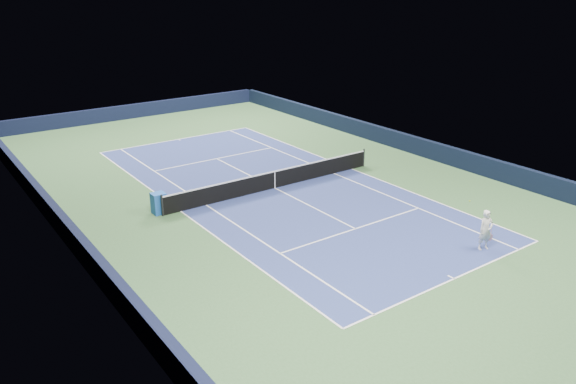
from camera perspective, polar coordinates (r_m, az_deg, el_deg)
ground at (r=29.98m, az=-1.35°, el=0.40°), size 40.00×40.00×0.00m
wall_far at (r=46.91m, az=-15.30°, el=7.95°), size 22.00×0.35×1.10m
wall_right at (r=36.69m, az=12.78°, el=4.66°), size 0.35×40.00×1.10m
wall_left at (r=25.75m, az=-21.70°, el=-3.43°), size 0.35×40.00×1.10m
court_surface at (r=29.98m, az=-1.35°, el=0.40°), size 10.97×23.77×0.01m
baseline_far at (r=39.89m, az=-11.08°, el=5.28°), size 10.97×0.08×0.00m
baseline_near at (r=22.09m, az=16.54°, el=-8.44°), size 10.97×0.08×0.00m
sideline_doubles_right at (r=33.19m, az=6.49°, el=2.35°), size 0.08×23.77×0.00m
sideline_doubles_left at (r=27.49m, az=-10.84°, el=-1.94°), size 0.08×23.77×0.00m
sideline_singles_right at (r=32.33m, az=4.68°, el=1.90°), size 0.08×23.77×0.00m
sideline_singles_left at (r=28.03m, az=-8.31°, el=-1.32°), size 0.08×23.77×0.00m
service_line_far at (r=35.16m, az=-7.26°, el=3.39°), size 8.23×0.08×0.00m
service_line_near at (r=25.35m, az=6.86°, el=-3.73°), size 8.23×0.08×0.00m
center_service_line at (r=29.98m, az=-1.35°, el=0.41°), size 0.08×12.80×0.00m
center_mark_far at (r=39.76m, az=-10.99°, el=5.24°), size 0.08×0.30×0.00m
center_mark_near at (r=22.17m, az=16.23°, el=-8.30°), size 0.08×0.30×0.00m
tennis_net at (r=29.80m, az=-1.36°, el=1.30°), size 12.90×0.10×1.07m
sponsor_cube at (r=27.32m, az=-12.99°, el=-1.12°), size 0.64×0.58×1.02m
tennis_player at (r=24.39m, az=19.45°, el=-3.67°), size 0.83×1.32×1.83m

